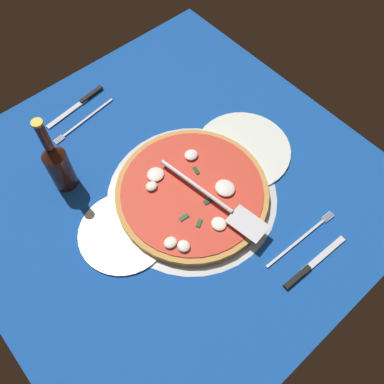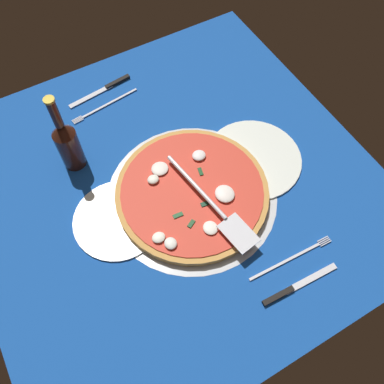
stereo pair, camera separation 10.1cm
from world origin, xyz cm
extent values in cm
cube|color=#15479C|center=(0.00, 0.00, -0.40)|extent=(98.78, 98.78, 0.80)
cylinder|color=silver|center=(-2.55, 5.64, 0.46)|extent=(42.18, 42.18, 0.91)
cylinder|color=white|center=(-21.76, 4.15, 0.50)|extent=(25.16, 25.16, 1.00)
cylinder|color=white|center=(16.32, 2.85, 0.50)|extent=(21.41, 21.41, 1.00)
cylinder|color=#CB9146|center=(-2.55, 5.64, 1.76)|extent=(37.71, 37.71, 1.69)
cylinder|color=red|center=(-2.55, 5.64, 2.75)|extent=(34.97, 34.97, 0.30)
ellipsoid|color=white|center=(-8.71, 10.75, 3.50)|extent=(4.63, 5.05, 1.21)
ellipsoid|color=white|center=(8.67, 15.64, 3.47)|extent=(2.83, 3.05, 1.14)
ellipsoid|color=white|center=(4.44, -1.36, 3.51)|extent=(2.90, 2.66, 1.23)
ellipsoid|color=white|center=(-8.94, -2.04, 3.49)|extent=(3.49, 3.29, 1.18)
ellipsoid|color=silver|center=(1.52, -3.46, 3.37)|extent=(4.30, 4.16, 0.94)
ellipsoid|color=white|center=(-1.12, 16.73, 3.32)|extent=(3.39, 3.66, 0.85)
ellipsoid|color=white|center=(10.36, 13.03, 3.45)|extent=(3.10, 2.76, 1.09)
cube|color=#1D4723|center=(2.13, 13.50, 3.05)|extent=(2.33, 1.86, 0.30)
cube|color=#12421C|center=(-6.98, 2.13, 3.05)|extent=(1.42, 2.41, 0.30)
cube|color=#1F522A|center=(3.76, 10.06, 3.05)|extent=(2.47, 1.21, 0.30)
cube|color=#113B24|center=(-3.56, 10.62, 3.05)|extent=(2.69, 1.48, 0.30)
cube|color=silver|center=(-5.71, 21.33, 4.28)|extent=(6.96, 9.60, 0.30)
cylinder|color=silver|center=(-3.38, 6.15, 4.63)|extent=(4.32, 21.78, 1.00)
cube|color=white|center=(3.25, -34.73, 0.30)|extent=(21.16, 14.75, 0.60)
cube|color=silver|center=(2.90, -31.97, 0.73)|extent=(17.73, 2.83, 0.25)
cube|color=silver|center=(13.30, -31.32, 0.73)|extent=(3.00, 0.59, 0.25)
cube|color=silver|center=(13.25, -30.88, 0.73)|extent=(3.00, 0.59, 0.25)
cube|color=silver|center=(13.19, -30.44, 0.73)|extent=(3.00, 0.59, 0.25)
cube|color=silver|center=(13.14, -30.01, 0.73)|extent=(3.00, 0.59, 0.25)
cube|color=black|center=(-2.32, -38.24, 1.00)|extent=(8.04, 2.19, 0.80)
cube|color=silver|center=(6.56, -37.11, 0.73)|extent=(13.98, 3.13, 0.25)
cube|color=white|center=(-12.07, 34.25, 0.30)|extent=(19.32, 14.06, 0.60)
cube|color=silver|center=(-12.21, 31.27, 0.73)|extent=(18.80, 1.43, 0.25)
cube|color=silver|center=(-23.06, 32.42, 0.73)|extent=(3.01, 0.35, 0.25)
cube|color=silver|center=(-23.08, 31.98, 0.73)|extent=(3.01, 0.35, 0.25)
cube|color=silver|center=(-23.10, 31.54, 0.73)|extent=(3.01, 0.35, 0.25)
cube|color=silver|center=(-23.12, 31.10, 0.73)|extent=(3.01, 0.35, 0.25)
cube|color=black|center=(-6.19, 36.97, 1.00)|extent=(7.72, 1.54, 0.80)
cube|color=silver|center=(-14.82, 37.35, 0.73)|extent=(13.49, 2.00, 0.25)
cylinder|color=#371A11|center=(18.92, -17.89, 6.12)|extent=(5.71, 5.71, 12.24)
cone|color=#371A11|center=(18.92, -17.89, 13.89)|extent=(5.71, 5.71, 3.29)
cylinder|color=#371A11|center=(18.92, -17.89, 19.49)|extent=(2.19, 2.19, 7.92)
cylinder|color=gold|center=(18.92, -17.89, 23.75)|extent=(2.52, 2.52, 0.60)
camera|label=1|loc=(30.76, 43.87, 89.37)|focal=38.60mm
camera|label=2|loc=(22.52, 49.71, 89.37)|focal=38.60mm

